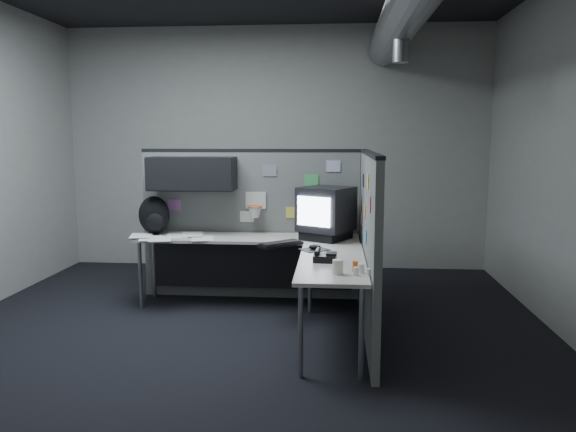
# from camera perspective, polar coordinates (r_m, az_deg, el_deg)

# --- Properties ---
(room) EXTENTS (5.62, 5.62, 3.22)m
(room) POSITION_cam_1_polar(r_m,az_deg,el_deg) (4.72, 1.90, 12.15)
(room) COLOR black
(room) RESTS_ON ground
(partition_back) EXTENTS (2.44, 0.42, 1.63)m
(partition_back) POSITION_cam_1_polar(r_m,az_deg,el_deg) (6.07, -5.22, 0.81)
(partition_back) COLOR slate
(partition_back) RESTS_ON ground
(partition_right) EXTENTS (0.07, 2.23, 1.63)m
(partition_right) POSITION_cam_1_polar(r_m,az_deg,el_deg) (5.01, 8.18, -2.83)
(partition_right) COLOR slate
(partition_right) RESTS_ON ground
(desk) EXTENTS (2.31, 2.11, 0.73)m
(desk) POSITION_cam_1_polar(r_m,az_deg,el_deg) (5.56, -2.05, -3.84)
(desk) COLOR #BDB6AB
(desk) RESTS_ON ground
(monitor) EXTENTS (0.63, 0.63, 0.53)m
(monitor) POSITION_cam_1_polar(r_m,az_deg,el_deg) (5.67, 3.89, 0.37)
(monitor) COLOR black
(monitor) RESTS_ON desk
(keyboard) EXTENTS (0.43, 0.41, 0.04)m
(keyboard) POSITION_cam_1_polar(r_m,az_deg,el_deg) (5.34, -0.77, -2.85)
(keyboard) COLOR black
(keyboard) RESTS_ON desk
(mouse) EXTENTS (0.31, 0.30, 0.05)m
(mouse) POSITION_cam_1_polar(r_m,az_deg,el_deg) (5.15, 2.74, -3.27)
(mouse) COLOR black
(mouse) RESTS_ON desk
(phone) EXTENTS (0.20, 0.22, 0.10)m
(phone) POSITION_cam_1_polar(r_m,az_deg,el_deg) (4.70, 3.73, -4.14)
(phone) COLOR black
(phone) RESTS_ON desk
(bottles) EXTENTS (0.15, 0.16, 0.08)m
(bottles) POSITION_cam_1_polar(r_m,az_deg,el_deg) (4.30, 7.26, -5.37)
(bottles) COLOR silver
(bottles) RESTS_ON desk
(cup) EXTENTS (0.10, 0.10, 0.11)m
(cup) POSITION_cam_1_polar(r_m,az_deg,el_deg) (4.26, 5.08, -5.18)
(cup) COLOR beige
(cup) RESTS_ON desk
(papers) EXTENTS (0.93, 0.66, 0.02)m
(papers) POSITION_cam_1_polar(r_m,az_deg,el_deg) (5.89, -11.82, -2.09)
(papers) COLOR white
(papers) RESTS_ON desk
(backpack) EXTENTS (0.34, 0.31, 0.41)m
(backpack) POSITION_cam_1_polar(r_m,az_deg,el_deg) (6.12, -13.43, 0.03)
(backpack) COLOR black
(backpack) RESTS_ON desk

